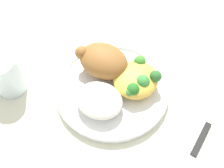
% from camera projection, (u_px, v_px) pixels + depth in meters
% --- Properties ---
extents(ground_plane, '(2.00, 2.00, 0.00)m').
position_uv_depth(ground_plane, '(112.00, 91.00, 0.55)').
color(ground_plane, silver).
extents(plate, '(0.25, 0.25, 0.02)m').
position_uv_depth(plate, '(112.00, 89.00, 0.54)').
color(plate, white).
rests_on(plate, ground_plane).
extents(roasted_chicken, '(0.12, 0.09, 0.06)m').
position_uv_depth(roasted_chicken, '(103.00, 60.00, 0.53)').
color(roasted_chicken, '#925F2E').
rests_on(roasted_chicken, plate).
extents(rice_pile, '(0.10, 0.08, 0.03)m').
position_uv_depth(rice_pile, '(99.00, 100.00, 0.50)').
color(rice_pile, white).
rests_on(rice_pile, plate).
extents(mac_cheese_with_broccoli, '(0.09, 0.10, 0.05)m').
position_uv_depth(mac_cheese_with_broccoli, '(137.00, 79.00, 0.52)').
color(mac_cheese_with_broccoli, gold).
rests_on(mac_cheese_with_broccoli, plate).
extents(fork, '(0.02, 0.14, 0.01)m').
position_uv_depth(fork, '(171.00, 142.00, 0.48)').
color(fork, silver).
rests_on(fork, ground_plane).
extents(knife, '(0.03, 0.19, 0.01)m').
position_uv_depth(knife, '(193.00, 155.00, 0.47)').
color(knife, black).
rests_on(knife, ground_plane).
extents(water_glass, '(0.07, 0.07, 0.09)m').
position_uv_depth(water_glass, '(6.00, 75.00, 0.52)').
color(water_glass, silver).
rests_on(water_glass, ground_plane).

